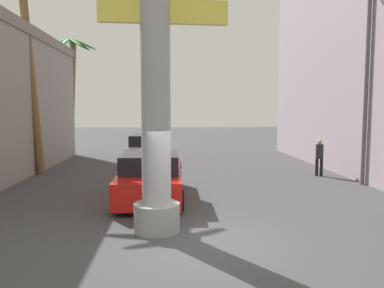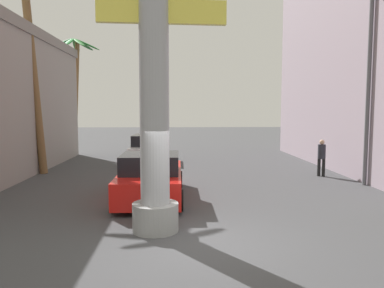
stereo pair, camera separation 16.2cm
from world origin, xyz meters
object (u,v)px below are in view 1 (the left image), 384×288
object	(u,v)px
pedestrian_mid_right	(319,155)
car_lead	(151,178)
car_far	(147,149)
neon_sign_pole	(155,20)
palm_tree_mid_left	(30,47)
street_lamp	(358,66)
palm_tree_far_left	(72,74)

from	to	relation	value
pedestrian_mid_right	car_lead	bearing A→B (deg)	-152.07
car_far	pedestrian_mid_right	bearing A→B (deg)	-32.50
neon_sign_pole	palm_tree_mid_left	xyz separation A→B (m)	(-5.93, 8.40, 0.70)
car_lead	car_far	world-z (taller)	same
car_lead	pedestrian_mid_right	world-z (taller)	pedestrian_mid_right
neon_sign_pole	car_far	bearing A→B (deg)	94.69
street_lamp	palm_tree_far_left	bearing A→B (deg)	141.44
street_lamp	car_far	distance (m)	11.93
street_lamp	car_lead	distance (m)	9.16
neon_sign_pole	pedestrian_mid_right	bearing A→B (deg)	45.99
car_far	pedestrian_mid_right	size ratio (longest dim) A/B	2.91
palm_tree_far_left	pedestrian_mid_right	xyz separation A→B (m)	(13.21, -9.05, -4.39)
car_lead	car_far	bearing A→B (deg)	94.38
car_far	pedestrian_mid_right	world-z (taller)	pedestrian_mid_right
neon_sign_pole	car_lead	world-z (taller)	neon_sign_pole
street_lamp	palm_tree_far_left	distance (m)	17.72
street_lamp	car_far	bearing A→B (deg)	140.71
palm_tree_far_left	car_lead	bearing A→B (deg)	-65.81
car_lead	neon_sign_pole	bearing A→B (deg)	-84.48
street_lamp	palm_tree_far_left	world-z (taller)	street_lamp
car_lead	pedestrian_mid_right	distance (m)	8.36
palm_tree_mid_left	palm_tree_far_left	bearing A→B (deg)	91.64
neon_sign_pole	car_far	world-z (taller)	neon_sign_pole
car_lead	car_far	size ratio (longest dim) A/B	1.00
neon_sign_pole	street_lamp	distance (m)	9.36
street_lamp	car_lead	world-z (taller)	street_lamp
neon_sign_pole	palm_tree_far_left	size ratio (longest dim) A/B	1.37
street_lamp	palm_tree_mid_left	size ratio (longest dim) A/B	0.82
palm_tree_far_left	palm_tree_mid_left	size ratio (longest dim) A/B	0.81
car_far	pedestrian_mid_right	xyz separation A→B (m)	(8.08, -5.15, 0.22)
car_far	palm_tree_far_left	world-z (taller)	palm_tree_far_left
palm_tree_far_left	pedestrian_mid_right	world-z (taller)	palm_tree_far_left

